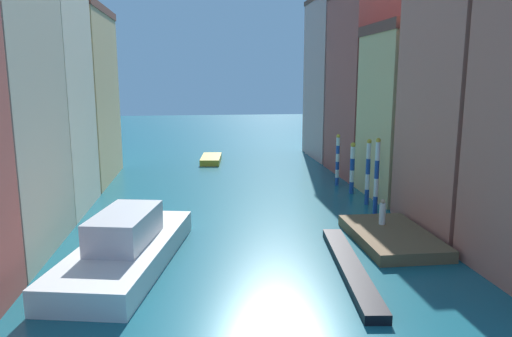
{
  "coord_description": "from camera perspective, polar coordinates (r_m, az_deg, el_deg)",
  "views": [
    {
      "loc": [
        -2.67,
        -15.77,
        9.04
      ],
      "look_at": [
        2.16,
        23.37,
        1.5
      ],
      "focal_mm": 33.59,
      "sensor_mm": 36.0,
      "label": 1
    }
  ],
  "objects": [
    {
      "name": "waterfront_dock",
      "position": [
        27.93,
        15.84,
        -7.82
      ],
      "size": [
        4.02,
        6.93,
        0.62
      ],
      "color": "brown",
      "rests_on": "ground"
    },
    {
      "name": "building_right_1",
      "position": [
        31.17,
        26.1,
        11.04
      ],
      "size": [
        7.91,
        7.84,
        19.46
      ],
      "color": "#C6705B",
      "rests_on": "ground"
    },
    {
      "name": "mooring_pole_2",
      "position": [
        38.23,
        11.39,
        0.14
      ],
      "size": [
        0.39,
        0.39,
        4.07
      ],
      "color": "#1E479E",
      "rests_on": "ground"
    },
    {
      "name": "motorboat_0",
      "position": [
        52.03,
        -5.37,
        1.12
      ],
      "size": [
        2.53,
        5.53,
        0.63
      ],
      "color": "gold",
      "rests_on": "ground"
    },
    {
      "name": "person_on_dock",
      "position": [
        28.8,
        14.82,
        -5.1
      ],
      "size": [
        0.36,
        0.36,
        1.51
      ],
      "color": "white",
      "rests_on": "waterfront_dock"
    },
    {
      "name": "mooring_pole_3",
      "position": [
        40.85,
        9.69,
        1.08
      ],
      "size": [
        0.33,
        0.33,
        4.37
      ],
      "color": "#1E479E",
      "rests_on": "ground"
    },
    {
      "name": "ground_plane",
      "position": [
        41.36,
        -3.16,
        -1.82
      ],
      "size": [
        154.0,
        154.0,
        0.0
      ],
      "primitive_type": "plane",
      "color": "#196070"
    },
    {
      "name": "building_left_3",
      "position": [
        45.03,
        -22.0,
        8.08
      ],
      "size": [
        7.91,
        11.32,
        14.96
      ],
      "color": "#DBB77A",
      "rests_on": "ground"
    },
    {
      "name": "vaporetto_white",
      "position": [
        24.48,
        -15.21,
        -8.97
      ],
      "size": [
        6.18,
        11.79,
        2.66
      ],
      "color": "white",
      "rests_on": "ground"
    },
    {
      "name": "mooring_pole_0",
      "position": [
        32.64,
        14.16,
        -0.84
      ],
      "size": [
        0.32,
        0.32,
        5.15
      ],
      "color": "#1E479E",
      "rests_on": "ground"
    },
    {
      "name": "building_right_2",
      "position": [
        38.22,
        19.19,
        6.35
      ],
      "size": [
        7.91,
        7.34,
        12.88
      ],
      "color": "#DBB77A",
      "rests_on": "ground"
    },
    {
      "name": "mooring_pole_1",
      "position": [
        35.04,
        13.18,
        -0.33
      ],
      "size": [
        0.34,
        0.34,
        4.76
      ],
      "color": "#1E479E",
      "rests_on": "ground"
    },
    {
      "name": "building_left_2",
      "position": [
        35.58,
        -26.57,
        13.26
      ],
      "size": [
        7.91,
        7.88,
        22.45
      ],
      "color": "beige",
      "rests_on": "ground"
    },
    {
      "name": "gondola_black",
      "position": [
        23.51,
        11.12,
        -11.44
      ],
      "size": [
        2.12,
        10.23,
        0.42
      ],
      "color": "black",
      "rests_on": "ground"
    },
    {
      "name": "building_right_4",
      "position": [
        55.58,
        10.75,
        10.47
      ],
      "size": [
        7.91,
        9.89,
        17.73
      ],
      "color": "tan",
      "rests_on": "ground"
    },
    {
      "name": "building_right_3",
      "position": [
        46.07,
        14.57,
        9.67
      ],
      "size": [
        7.91,
        9.61,
        16.76
      ],
      "color": "#B25147",
      "rests_on": "ground"
    }
  ]
}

